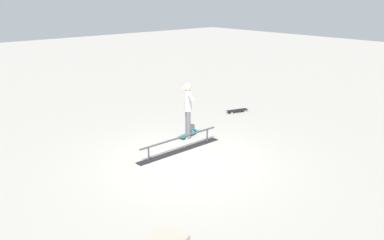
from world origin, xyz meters
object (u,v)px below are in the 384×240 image
at_px(skateboard_main, 189,134).
at_px(loose_skateboard_black, 237,110).
at_px(grind_rail, 180,145).
at_px(skater_main, 188,106).

relative_size(skateboard_main, loose_skateboard_black, 1.00).
height_order(grind_rail, loose_skateboard_black, grind_rail).
xyz_separation_m(skater_main, skateboard_main, (-0.09, -0.06, -0.88)).
xyz_separation_m(grind_rail, skateboard_main, (-0.92, -0.68, -0.10)).
height_order(grind_rail, skateboard_main, grind_rail).
relative_size(skater_main, skateboard_main, 1.99).
bearing_deg(loose_skateboard_black, grind_rail, -142.71).
bearing_deg(skater_main, grind_rail, 155.60).
bearing_deg(grind_rail, skateboard_main, -143.44).
xyz_separation_m(skater_main, loose_skateboard_black, (-2.98, -0.76, -0.88)).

